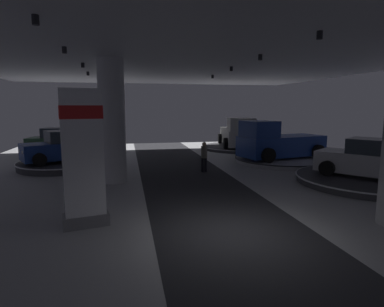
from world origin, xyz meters
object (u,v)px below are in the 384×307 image
object	(u,v)px
display_car_mid_right	(369,160)
display_platform_far_right	(281,159)
brand_sign_pylon	(83,157)
display_platform_mid_right	(367,180)
pickup_truck_far_right	(277,143)
display_platform_deep_left	(62,154)
pickup_truck_deep_right	(238,135)
display_platform_far_left	(64,164)
display_car_deep_left	(61,141)
display_platform_deep_right	(237,147)
display_car_far_left	(63,147)
column_left	(112,121)
visitor_walking_near	(204,155)

from	to	relation	value
display_car_mid_right	display_platform_far_right	world-z (taller)	display_car_mid_right
brand_sign_pylon	display_platform_mid_right	bearing A→B (deg)	13.19
pickup_truck_far_right	display_platform_deep_left	bearing A→B (deg)	158.91
pickup_truck_deep_right	pickup_truck_far_right	bearing A→B (deg)	-86.74
display_platform_far_left	display_car_deep_left	bearing A→B (deg)	102.32
display_platform_deep_right	display_car_far_left	world-z (taller)	display_car_far_left
column_left	display_platform_mid_right	bearing A→B (deg)	-13.66
display_platform_far_right	visitor_walking_near	world-z (taller)	visitor_walking_near
display_car_deep_left	display_car_mid_right	bearing A→B (deg)	-36.58
column_left	pickup_truck_far_right	bearing A→B (deg)	18.23
brand_sign_pylon	display_platform_deep_right	bearing A→B (deg)	56.51
display_car_deep_left	pickup_truck_deep_right	distance (m)	13.19
display_platform_far_right	pickup_truck_deep_right	distance (m)	6.17
column_left	display_platform_deep_left	size ratio (longest dim) A/B	1.20
display_platform_far_left	display_car_far_left	bearing A→B (deg)	25.27
display_platform_deep_left	display_platform_far_right	xyz separation A→B (m)	(13.79, -5.13, -0.00)
display_platform_deep_right	display_car_far_left	bearing A→B (deg)	-155.47
display_platform_deep_right	display_car_mid_right	bearing A→B (deg)	-81.98
display_car_mid_right	display_car_far_left	xyz separation A→B (m)	(-13.97, 6.75, 0.07)
pickup_truck_deep_right	display_platform_far_left	size ratio (longest dim) A/B	1.14
display_car_far_left	display_platform_mid_right	bearing A→B (deg)	-25.72
display_platform_far_right	display_platform_far_left	size ratio (longest dim) A/B	1.16
visitor_walking_near	display_platform_deep_right	bearing A→B (deg)	60.16
brand_sign_pylon	display_platform_mid_right	distance (m)	12.13
display_platform_deep_left	visitor_walking_near	size ratio (longest dim) A/B	2.89
display_car_mid_right	visitor_walking_near	bearing A→B (deg)	148.84
display_platform_far_right	display_platform_deep_right	distance (m)	6.39
column_left	display_platform_deep_left	bearing A→B (deg)	114.56
display_platform_far_right	visitor_walking_near	xyz separation A→B (m)	(-5.41, -2.01, 0.75)
display_platform_deep_left	display_car_far_left	distance (m)	4.56
display_platform_far_left	visitor_walking_near	xyz separation A→B (m)	(7.46, -2.78, 0.70)
display_platform_deep_left	display_car_far_left	size ratio (longest dim) A/B	1.01
display_platform_far_left	display_car_mid_right	bearing A→B (deg)	-25.69
display_platform_mid_right	pickup_truck_deep_right	world-z (taller)	pickup_truck_deep_right
display_platform_far_left	visitor_walking_near	bearing A→B (deg)	-20.43
pickup_truck_far_right	display_platform_deep_right	world-z (taller)	pickup_truck_far_right
brand_sign_pylon	display_platform_far_right	distance (m)	13.79
display_platform_deep_left	visitor_walking_near	xyz separation A→B (m)	(8.38, -7.14, 0.75)
pickup_truck_far_right	display_car_far_left	distance (m)	12.56
column_left	visitor_walking_near	bearing A→B (deg)	15.21
pickup_truck_far_right	visitor_walking_near	xyz separation A→B (m)	(-5.10, -1.94, -0.30)
display_platform_deep_left	display_car_far_left	world-z (taller)	display_car_far_left
display_car_mid_right	pickup_truck_deep_right	world-z (taller)	pickup_truck_deep_right
display_car_mid_right	display_platform_far_left	world-z (taller)	display_car_mid_right
pickup_truck_far_right	display_car_far_left	xyz separation A→B (m)	(-12.53, 0.85, -0.06)
display_platform_mid_right	pickup_truck_far_right	xyz separation A→B (m)	(-1.43, 5.87, 1.03)
display_platform_far_left	display_car_far_left	distance (m)	0.94
display_car_mid_right	display_platform_deep_right	xyz separation A→B (m)	(-1.74, 12.33, -0.93)
brand_sign_pylon	pickup_truck_deep_right	distance (m)	17.76
display_platform_mid_right	display_platform_far_right	bearing A→B (deg)	100.60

